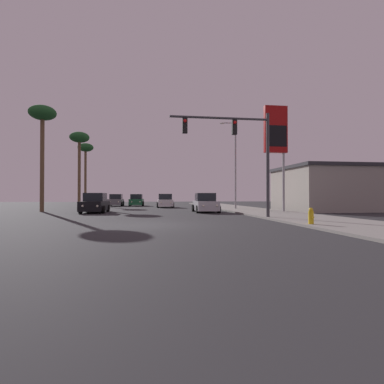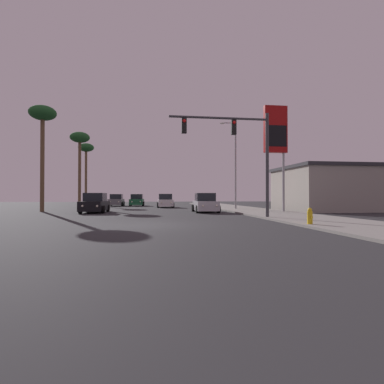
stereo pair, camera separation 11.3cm
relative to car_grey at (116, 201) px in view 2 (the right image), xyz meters
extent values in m
plane|color=#28282B|center=(4.86, -28.70, -0.76)|extent=(120.00, 120.00, 0.00)
cube|color=gray|center=(14.36, -18.70, -0.70)|extent=(5.00, 60.00, 0.12)
cube|color=gray|center=(22.86, -16.42, 1.24)|extent=(10.00, 8.00, 4.00)
cube|color=#2D2D33|center=(22.86, -16.42, 3.39)|extent=(10.30, 8.30, 0.30)
cube|color=slate|center=(0.00, -0.04, -0.18)|extent=(1.88, 4.23, 0.80)
cube|color=black|center=(0.00, 0.11, 0.57)|extent=(1.64, 2.03, 0.70)
cylinder|color=black|center=(-0.90, -1.34, -0.44)|extent=(0.24, 0.64, 0.64)
cylinder|color=black|center=(0.90, -1.34, -0.44)|extent=(0.24, 0.64, 0.64)
cylinder|color=black|center=(-0.90, 1.27, -0.44)|extent=(0.24, 0.64, 0.64)
cylinder|color=black|center=(0.90, 1.27, -0.44)|extent=(0.24, 0.64, 0.64)
sphere|color=#F2EACC|center=(-0.56, -2.16, -0.13)|extent=(0.18, 0.18, 0.18)
sphere|color=#F2EACC|center=(0.56, -2.16, -0.13)|extent=(0.18, 0.18, 0.18)
cube|color=#B7B7BC|center=(9.67, -17.69, -0.18)|extent=(1.93, 4.26, 0.80)
cube|color=black|center=(9.67, -17.54, 0.57)|extent=(1.66, 2.05, 0.70)
cylinder|color=black|center=(8.77, -18.99, -0.44)|extent=(0.24, 0.64, 0.64)
cylinder|color=black|center=(10.57, -18.99, -0.44)|extent=(0.24, 0.64, 0.64)
cylinder|color=black|center=(8.77, -16.39, -0.44)|extent=(0.24, 0.64, 0.64)
cylinder|color=black|center=(10.57, -16.39, -0.44)|extent=(0.24, 0.64, 0.64)
sphere|color=#F2EACC|center=(9.12, -19.81, -0.13)|extent=(0.18, 0.18, 0.18)
sphere|color=#F2EACC|center=(10.23, -19.81, -0.13)|extent=(0.18, 0.18, 0.18)
cube|color=black|center=(0.20, -17.19, -0.18)|extent=(1.96, 4.26, 0.80)
cube|color=black|center=(0.20, -17.04, 0.57)|extent=(1.67, 2.06, 0.70)
cylinder|color=black|center=(-0.70, -18.49, -0.44)|extent=(0.24, 0.64, 0.64)
cylinder|color=black|center=(1.10, -18.49, -0.44)|extent=(0.24, 0.64, 0.64)
cylinder|color=black|center=(-0.70, -15.88, -0.44)|extent=(0.24, 0.64, 0.64)
cylinder|color=black|center=(1.10, -15.88, -0.44)|extent=(0.24, 0.64, 0.64)
sphere|color=#F2EACC|center=(-0.36, -19.31, -0.13)|extent=(0.18, 0.18, 0.18)
sphere|color=#F2EACC|center=(0.76, -19.31, -0.13)|extent=(0.18, 0.18, 0.18)
cube|color=#195933|center=(2.88, -0.17, -0.18)|extent=(1.95, 4.26, 0.80)
cube|color=black|center=(2.88, -0.02, 0.57)|extent=(1.67, 2.06, 0.70)
cylinder|color=black|center=(1.98, -1.47, -0.44)|extent=(0.24, 0.64, 0.64)
cylinder|color=black|center=(3.78, -1.47, -0.44)|extent=(0.24, 0.64, 0.64)
cylinder|color=black|center=(1.98, 1.14, -0.44)|extent=(0.24, 0.64, 0.64)
cylinder|color=black|center=(3.78, 1.14, -0.44)|extent=(0.24, 0.64, 0.64)
sphere|color=#F2EACC|center=(2.32, -2.29, -0.13)|extent=(0.18, 0.18, 0.18)
sphere|color=#F2EACC|center=(3.44, -2.29, -0.13)|extent=(0.18, 0.18, 0.18)
cube|color=silver|center=(6.67, -6.16, -0.18)|extent=(1.81, 4.21, 0.80)
cube|color=black|center=(6.67, -6.01, 0.57)|extent=(1.61, 2.01, 0.70)
cylinder|color=black|center=(5.77, -7.47, -0.44)|extent=(0.24, 0.64, 0.64)
cylinder|color=black|center=(7.57, -7.47, -0.44)|extent=(0.24, 0.64, 0.64)
cylinder|color=black|center=(5.77, -4.86, -0.44)|extent=(0.24, 0.64, 0.64)
cylinder|color=black|center=(7.57, -4.86, -0.44)|extent=(0.24, 0.64, 0.64)
sphere|color=#F2EACC|center=(6.11, -8.28, -0.13)|extent=(0.18, 0.18, 0.18)
sphere|color=#F2EACC|center=(7.23, -8.28, -0.13)|extent=(0.18, 0.18, 0.18)
cylinder|color=#38383D|center=(12.19, -25.65, 2.61)|extent=(0.20, 0.20, 6.50)
cylinder|color=#38383D|center=(9.11, -25.65, 5.46)|extent=(6.17, 0.14, 0.14)
cube|color=black|center=(10.03, -25.65, 4.91)|extent=(0.30, 0.24, 0.90)
sphere|color=red|center=(10.03, -25.79, 5.18)|extent=(0.20, 0.20, 0.20)
cube|color=black|center=(6.95, -25.65, 4.91)|extent=(0.30, 0.24, 0.90)
sphere|color=red|center=(6.95, -25.79, 5.18)|extent=(0.20, 0.20, 0.20)
cylinder|color=#99999E|center=(13.59, -13.56, 3.86)|extent=(0.18, 0.18, 9.00)
cylinder|color=#99999E|center=(12.89, -13.56, 8.21)|extent=(1.40, 0.10, 0.10)
ellipsoid|color=silver|center=(12.19, -13.56, 8.16)|extent=(0.50, 0.24, 0.20)
cylinder|color=#99999E|center=(14.78, -19.29, 1.86)|extent=(0.20, 0.20, 5.00)
cylinder|color=#99999E|center=(16.18, -19.29, 1.86)|extent=(0.20, 0.20, 5.00)
cube|color=#990C0C|center=(15.48, -19.29, 6.36)|extent=(2.00, 0.40, 4.00)
cube|color=black|center=(15.48, -19.50, 5.76)|extent=(1.80, 0.03, 1.80)
cylinder|color=gold|center=(12.33, -30.48, -0.34)|extent=(0.24, 0.24, 0.60)
sphere|color=gold|center=(12.33, -30.48, 0.02)|extent=(0.20, 0.20, 0.20)
cylinder|color=gold|center=(12.33, -30.65, -0.31)|extent=(0.08, 0.10, 0.08)
cylinder|color=brown|center=(-3.96, -4.70, 3.39)|extent=(0.36, 0.36, 8.29)
ellipsoid|color=#1E5123|center=(-3.96, -4.70, 8.01)|extent=(2.40, 2.40, 1.32)
cylinder|color=brown|center=(-5.32, 5.30, 3.54)|extent=(0.36, 0.36, 8.60)
ellipsoid|color=#1E5123|center=(-5.32, 5.30, 8.32)|extent=(2.40, 2.40, 1.32)
cylinder|color=brown|center=(-4.93, -14.70, 3.52)|extent=(0.36, 0.36, 8.57)
ellipsoid|color=#1E5123|center=(-4.93, -14.70, 8.29)|extent=(2.40, 2.40, 1.32)
camera|label=1|loc=(4.93, -43.55, 0.67)|focal=28.00mm
camera|label=2|loc=(5.05, -43.57, 0.67)|focal=28.00mm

